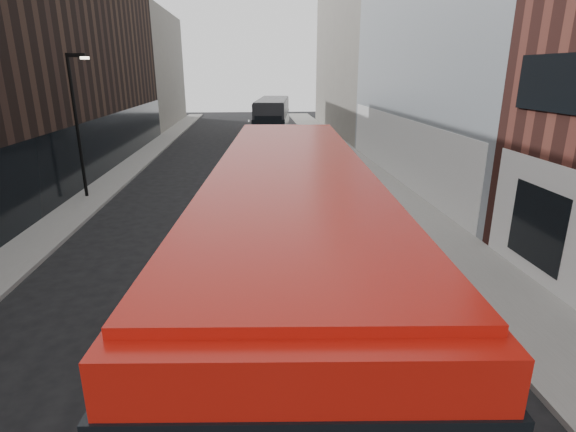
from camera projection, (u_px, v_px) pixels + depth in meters
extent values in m
cube|color=slate|center=(356.00, 165.00, 31.23)|extent=(3.00, 80.00, 0.15)
cube|color=slate|center=(128.00, 169.00, 30.04)|extent=(2.00, 80.00, 0.15)
cube|color=#ACB2B7|center=(452.00, 1.00, 24.69)|extent=(5.00, 22.00, 20.00)
cube|color=silver|center=(399.00, 148.00, 27.00)|extent=(0.35, 21.00, 3.80)
cube|color=slate|center=(357.00, 44.00, 46.81)|extent=(5.00, 24.00, 18.00)
cube|color=black|center=(86.00, 61.00, 32.39)|extent=(5.00, 24.00, 14.00)
cube|color=slate|center=(150.00, 70.00, 53.41)|extent=(5.00, 20.00, 13.00)
cylinder|color=black|center=(77.00, 128.00, 22.28)|extent=(0.16, 0.16, 7.00)
cube|color=black|center=(76.00, 55.00, 21.26)|extent=(0.90, 0.15, 0.18)
cube|color=#FFF2CC|center=(85.00, 58.00, 21.33)|extent=(0.35, 0.22, 0.12)
cube|color=#A11109|center=(290.00, 271.00, 8.86)|extent=(3.47, 11.90, 4.27)
cube|color=black|center=(290.00, 302.00, 9.08)|extent=(3.59, 11.96, 1.17)
cube|color=black|center=(291.00, 217.00, 8.52)|extent=(3.59, 11.96, 1.17)
cube|color=black|center=(287.00, 209.00, 14.64)|extent=(2.27, 0.24, 1.50)
cube|color=#A11109|center=(291.00, 163.00, 8.20)|extent=(3.33, 11.43, 0.12)
cylinder|color=black|center=(247.00, 280.00, 13.05)|extent=(0.39, 1.09, 1.07)
cylinder|color=black|center=(329.00, 280.00, 13.08)|extent=(0.39, 1.09, 1.07)
cube|color=black|center=(273.00, 118.00, 43.15)|extent=(4.00, 12.02, 3.32)
cube|color=black|center=(273.00, 120.00, 43.21)|extent=(4.12, 12.09, 1.18)
cube|color=black|center=(268.00, 125.00, 37.52)|extent=(2.27, 0.34, 1.50)
cube|color=black|center=(276.00, 113.00, 48.80)|extent=(2.27, 0.34, 1.50)
cube|color=black|center=(273.00, 99.00, 42.63)|extent=(3.84, 11.54, 0.12)
cylinder|color=black|center=(264.00, 129.00, 47.25)|extent=(0.44, 1.10, 1.07)
cylinder|color=black|center=(287.00, 129.00, 47.18)|extent=(0.44, 1.10, 1.07)
cylinder|color=black|center=(257.00, 139.00, 40.07)|extent=(0.44, 1.10, 1.07)
cylinder|color=black|center=(284.00, 139.00, 40.00)|extent=(0.44, 1.10, 1.07)
imported|color=black|center=(309.00, 173.00, 25.99)|extent=(1.83, 4.27, 1.44)
imported|color=#9B9DA3|center=(311.00, 171.00, 26.74)|extent=(1.42, 3.89, 1.27)
imported|color=black|center=(277.00, 155.00, 31.04)|extent=(2.93, 5.71, 1.58)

